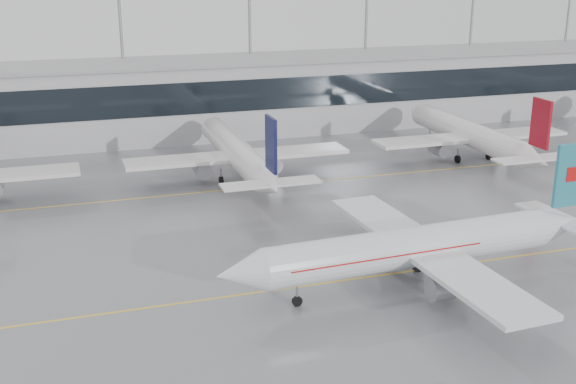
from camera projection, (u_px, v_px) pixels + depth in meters
name	position (u px, v px, depth m)	size (l,w,h in m)	color
ground	(328.00, 283.00, 65.67)	(320.00, 320.00, 0.00)	gray
taxi_line_main	(328.00, 283.00, 65.67)	(120.00, 0.25, 0.01)	yellow
taxi_line_north	(245.00, 188.00, 92.86)	(120.00, 0.25, 0.01)	yellow
terminal	(196.00, 99.00, 120.02)	(180.00, 15.00, 12.00)	#A5A5A9
terminal_glass	(205.00, 98.00, 112.72)	(180.00, 0.20, 5.00)	black
terminal_roof	(195.00, 61.00, 118.12)	(182.00, 16.00, 0.40)	gray
light_masts	(188.00, 50.00, 123.21)	(156.40, 1.00, 22.60)	gray
air_canada_jet	(423.00, 246.00, 64.14)	(37.27, 30.04, 11.79)	silver
parked_jet_c	(238.00, 153.00, 95.06)	(29.64, 36.96, 11.72)	silver
parked_jet_d	(471.00, 135.00, 105.25)	(29.64, 36.96, 11.72)	silver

